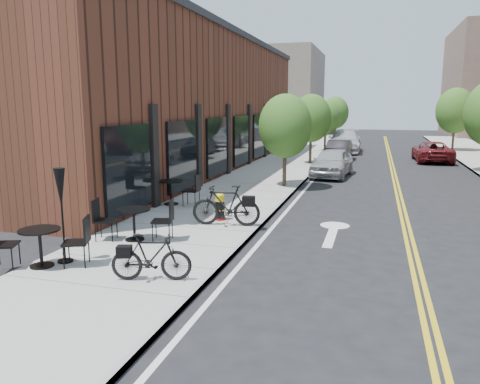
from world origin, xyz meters
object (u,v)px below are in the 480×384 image
(patio_umbrella, at_px, (61,195))
(bistro_set_a, at_px, (40,242))
(fire_hydrant, at_px, (220,207))
(parked_car_far, at_px, (432,152))
(parked_car_a, at_px, (332,162))
(parked_car_c, at_px, (345,141))
(bistro_set_b, at_px, (134,220))
(bicycle_left, at_px, (226,205))
(parked_car_b, at_px, (338,151))
(bicycle_right, at_px, (151,257))
(bistro_set_c, at_px, (171,189))

(patio_umbrella, bearing_deg, bistro_set_a, -125.83)
(fire_hydrant, distance_m, parked_car_far, 19.80)
(parked_car_a, relative_size, parked_car_c, 0.72)
(parked_car_a, bearing_deg, parked_car_far, 61.15)
(parked_car_a, bearing_deg, patio_umbrella, -100.59)
(bistro_set_a, height_order, parked_car_far, parked_car_far)
(bistro_set_b, distance_m, parked_car_far, 22.74)
(parked_car_c, bearing_deg, patio_umbrella, -99.23)
(bicycle_left, xyz_separation_m, parked_car_b, (1.72, 17.75, -0.05))
(bicycle_left, xyz_separation_m, bistro_set_a, (-2.68, -4.33, -0.05))
(bicycle_left, distance_m, parked_car_c, 23.58)
(fire_hydrant, relative_size, bicycle_left, 0.43)
(bistro_set_b, height_order, parked_car_a, parked_car_a)
(fire_hydrant, distance_m, bicycle_left, 0.73)
(parked_car_b, bearing_deg, bicycle_left, -92.58)
(bistro_set_a, xyz_separation_m, parked_car_far, (10.03, 23.15, -0.02))
(bistro_set_b, relative_size, patio_umbrella, 0.97)
(patio_umbrella, distance_m, parked_car_c, 27.77)
(bicycle_right, distance_m, parked_car_b, 22.22)
(parked_car_far, bearing_deg, parked_car_c, -41.78)
(bistro_set_b, xyz_separation_m, parked_car_a, (3.71, 12.97, 0.05))
(fire_hydrant, bearing_deg, parked_car_c, 68.48)
(parked_car_c, bearing_deg, parked_car_far, -40.54)
(bistro_set_a, distance_m, bistro_set_b, 2.49)
(parked_car_a, xyz_separation_m, parked_car_b, (-0.22, 6.79, -0.05))
(patio_umbrella, bearing_deg, bistro_set_c, 92.66)
(fire_hydrant, bearing_deg, patio_umbrella, -130.27)
(bistro_set_a, height_order, parked_car_b, parked_car_b)
(bicycle_left, relative_size, bistro_set_a, 0.97)
(bistro_set_b, relative_size, parked_car_b, 0.51)
(parked_car_b, bearing_deg, bistro_set_b, -97.07)
(bistro_set_c, xyz_separation_m, patio_umbrella, (0.28, -6.12, 0.93))
(patio_umbrella, bearing_deg, parked_car_far, 66.83)
(bistro_set_b, bearing_deg, parked_car_c, 67.94)
(bistro_set_b, relative_size, parked_car_far, 0.44)
(bicycle_left, xyz_separation_m, bistro_set_b, (-1.77, -2.01, -0.06))
(bicycle_right, relative_size, bistro_set_a, 0.78)
(patio_umbrella, height_order, parked_car_far, patio_umbrella)
(parked_car_b, bearing_deg, parked_car_c, 92.94)
(bistro_set_a, xyz_separation_m, bistro_set_c, (0.00, 6.52, 0.01))
(fire_hydrant, bearing_deg, parked_car_b, 66.74)
(patio_umbrella, bearing_deg, bistro_set_b, 71.99)
(bistro_set_c, bearing_deg, patio_umbrella, -88.97)
(bicycle_left, distance_m, parked_car_far, 20.20)
(bistro_set_c, bearing_deg, parked_car_b, 72.58)
(bistro_set_a, relative_size, parked_car_b, 0.51)
(parked_car_a, distance_m, parked_car_c, 12.56)
(parked_car_far, bearing_deg, parked_car_b, 8.85)
(patio_umbrella, xyz_separation_m, parked_car_b, (4.12, 21.68, -0.95))
(bistro_set_b, distance_m, bistro_set_c, 4.30)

